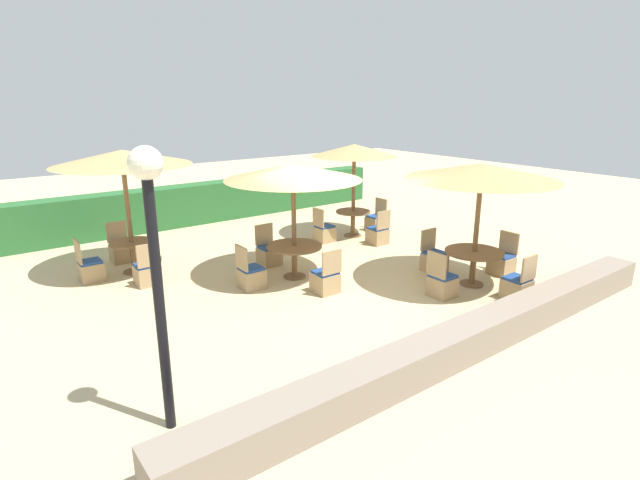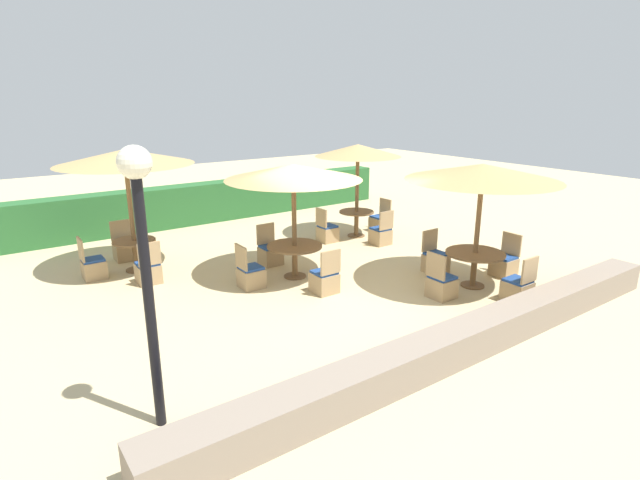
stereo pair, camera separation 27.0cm
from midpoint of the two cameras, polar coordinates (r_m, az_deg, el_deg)
name	(u,v)px [view 2 (the right image)]	position (r m, az deg, el deg)	size (l,w,h in m)	color
ground_plane	(337,289)	(10.23, 2.72, -5.62)	(40.00, 40.00, 0.00)	#C6B284
hedge_row	(202,203)	(15.84, -12.86, 4.16)	(13.00, 0.70, 1.20)	#28602D
stone_border	(468,339)	(8.05, 17.45, -10.74)	(10.00, 0.56, 0.51)	gray
lamp_post	(142,236)	(5.64, -18.38, 0.45)	(0.36, 0.36, 3.32)	black
parasol_front_right	(483,173)	(10.30, 18.82, 7.31)	(3.00, 3.00, 2.53)	brown
round_table_front_right	(475,259)	(10.69, 17.96, -2.05)	(1.19, 1.19, 0.73)	brown
patio_chair_front_right_north	(435,261)	(11.43, 13.68, -2.30)	(0.46, 0.46, 0.93)	tan
patio_chair_front_right_east	(504,264)	(11.64, 20.93, -2.59)	(0.46, 0.46, 0.93)	tan
patio_chair_front_right_south	(518,289)	(10.30, 22.39, -5.17)	(0.46, 0.46, 0.93)	tan
patio_chair_front_right_west	(441,285)	(10.02, 14.43, -5.00)	(0.46, 0.46, 0.93)	tan
parasol_back_left	(125,157)	(11.41, -20.77, 8.83)	(2.86, 2.86, 2.71)	brown
round_table_back_left	(135,248)	(11.81, -19.80, -0.85)	(0.93, 0.93, 0.71)	brown
patio_chair_back_left_west	(93,267)	(11.70, -23.91, -2.84)	(0.46, 0.46, 0.93)	tan
patio_chair_back_left_north	(124,249)	(12.76, -20.90, -0.98)	(0.46, 0.46, 0.93)	tan
patio_chair_back_left_south	(148,271)	(11.01, -18.36, -3.40)	(0.46, 0.46, 0.93)	tan
parasol_back_right	(358,151)	(13.59, 4.93, 10.12)	(2.32, 2.32, 2.55)	brown
round_table_back_right	(356,217)	(13.90, 4.75, 2.61)	(0.96, 0.96, 0.72)	brown
patio_chair_back_right_south	(381,235)	(13.26, 7.55, 0.60)	(0.46, 0.46, 0.93)	tan
patio_chair_back_right_west	(327,232)	(13.40, 1.38, 0.90)	(0.46, 0.46, 0.93)	tan
patio_chair_back_right_east	(380,222)	(14.57, 7.39, 2.04)	(0.46, 0.46, 0.93)	tan
parasol_center	(293,172)	(10.32, -2.30, 7.75)	(2.85, 2.85, 2.45)	brown
round_table_center	(295,251)	(10.70, -2.20, -1.28)	(1.19, 1.19, 0.72)	brown
patio_chair_center_north	(270,253)	(11.66, -5.06, -1.51)	(0.46, 0.46, 0.93)	tan
patio_chair_center_south	(325,280)	(9.96, 1.33, -4.61)	(0.46, 0.46, 0.93)	tan
patio_chair_center_west	(250,275)	(10.29, -7.21, -4.03)	(0.46, 0.46, 0.93)	tan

